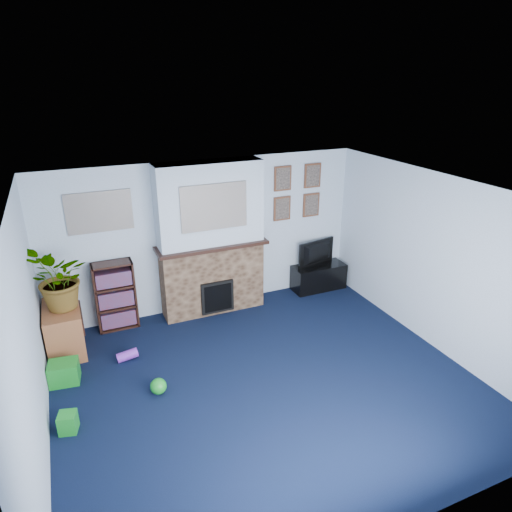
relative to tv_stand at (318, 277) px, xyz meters
name	(u,v)px	position (x,y,z in m)	size (l,w,h in m)	color
floor	(266,382)	(-1.95, -2.03, -0.23)	(5.00, 4.50, 0.01)	black
ceiling	(268,195)	(-1.95, -2.03, 2.17)	(5.00, 4.50, 0.01)	white
wall_back	(207,236)	(-1.95, 0.22, 0.97)	(5.00, 0.04, 2.40)	silver
wall_front	(396,426)	(-1.95, -4.28, 0.97)	(5.00, 0.04, 2.40)	silver
wall_left	(28,344)	(-4.45, -2.03, 0.97)	(0.04, 4.50, 2.40)	silver
wall_right	(434,262)	(0.55, -2.03, 0.97)	(0.04, 4.50, 2.40)	silver
chimney_breast	(211,241)	(-1.95, 0.02, 0.96)	(1.72, 0.50, 2.40)	brown
collage_main	(214,207)	(-1.95, -0.19, 1.55)	(1.00, 0.03, 0.68)	gray
collage_left	(99,212)	(-3.50, 0.21, 1.55)	(0.90, 0.03, 0.58)	gray
portrait_tl	(283,178)	(-0.65, 0.20, 1.77)	(0.30, 0.03, 0.40)	brown
portrait_tr	(312,176)	(-0.10, 0.20, 1.77)	(0.30, 0.03, 0.40)	brown
portrait_bl	(282,208)	(-0.65, 0.20, 1.27)	(0.30, 0.03, 0.40)	brown
portrait_br	(311,205)	(-0.10, 0.20, 1.27)	(0.30, 0.03, 0.40)	brown
tv_stand	(318,277)	(0.00, 0.00, 0.00)	(0.94, 0.40, 0.44)	black
television	(319,253)	(0.00, 0.02, 0.44)	(0.75, 0.10, 0.43)	black
bookshelf	(116,297)	(-3.44, 0.08, 0.28)	(0.58, 0.28, 1.05)	black
sideboard	(64,328)	(-4.19, -0.28, 0.12)	(0.47, 0.84, 0.66)	#985531
potted_plant	(59,279)	(-4.14, -0.33, 0.87)	(0.78, 0.68, 0.87)	#26661E
mantel_clock	(208,240)	(-2.01, -0.03, 1.00)	(0.10, 0.06, 0.14)	gold
mantel_candle	(229,237)	(-1.67, -0.03, 1.01)	(0.06, 0.06, 0.18)	#B2BFC6
mantel_teddy	(174,245)	(-2.53, -0.03, 0.99)	(0.11, 0.11, 0.11)	slate
mantel_can	(255,234)	(-1.24, -0.03, 0.99)	(0.06, 0.06, 0.11)	#198C26
green_crate	(64,372)	(-4.25, -1.03, -0.08)	(0.35, 0.28, 0.28)	#198C26
toy_ball	(158,387)	(-3.23, -1.71, -0.14)	(0.20, 0.20, 0.20)	#198C26
toy_block	(68,423)	(-4.25, -1.94, -0.12)	(0.18, 0.18, 0.22)	#198C26
toy_tube	(128,355)	(-3.46, -0.86, -0.15)	(0.13, 0.13, 0.27)	purple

